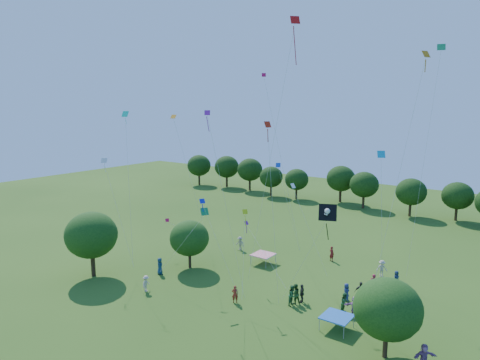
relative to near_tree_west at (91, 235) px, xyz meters
name	(u,v)px	position (x,y,z in m)	size (l,w,h in m)	color
near_tree_west	(91,235)	(0.00, 0.00, 0.00)	(5.24, 5.24, 6.72)	#422B19
near_tree_north	(189,238)	(6.49, 7.51, -1.04)	(4.22, 4.22, 5.21)	#422B19
near_tree_east	(388,309)	(28.87, 3.04, -0.77)	(4.65, 4.65, 5.68)	#422B19
treeline	(376,186)	(13.85, 45.63, -0.26)	(88.01, 8.77, 6.77)	#422B19
tent_red_stripe	(263,255)	(12.26, 13.14, -3.31)	(2.20, 2.20, 1.10)	red
tent_blue	(337,317)	(24.62, 4.61, -3.31)	(2.20, 2.20, 1.10)	blue
crowd_person_0	(160,266)	(5.19, 4.34, -3.48)	(0.86, 0.46, 1.73)	navy
crowd_person_1	(332,254)	(18.07, 18.37, -3.50)	(0.63, 0.41, 1.69)	maroon
crowd_person_2	(345,303)	(24.05, 7.60, -3.47)	(0.87, 0.47, 1.76)	#2A622F
crowd_person_3	(146,284)	(7.27, 0.61, -3.57)	(1.02, 0.46, 1.55)	beige
crowd_person_4	(302,293)	(20.21, 7.19, -3.51)	(0.99, 0.45, 1.68)	#3D3730
crowd_person_5	(424,356)	(31.36, 3.23, -3.48)	(1.62, 0.58, 1.74)	#A35F96
crowd_person_6	(396,278)	(25.93, 15.80, -3.61)	(0.73, 0.40, 1.48)	#1A294C
crowd_person_7	(373,283)	(24.67, 12.89, -3.44)	(0.68, 0.44, 1.81)	maroon
crowd_person_8	(295,294)	(19.84, 6.64, -3.44)	(0.90, 0.48, 1.82)	#2A5424
crowd_person_9	(382,268)	(24.09, 17.16, -3.47)	(1.14, 0.51, 1.75)	beige
crowd_person_10	(361,292)	(24.40, 10.36, -3.42)	(1.08, 0.49, 1.85)	#3C3630
crowd_person_11	(355,307)	(25.04, 7.24, -3.44)	(1.70, 0.61, 1.82)	#9F5DA1
crowd_person_12	(346,292)	(23.25, 9.86, -3.55)	(0.78, 0.42, 1.59)	navy
crowd_person_13	(235,294)	(15.44, 3.64, -3.55)	(0.59, 0.38, 1.59)	maroon
crowd_person_14	(293,295)	(19.80, 6.21, -3.44)	(0.90, 0.49, 1.82)	#25572C
crowd_person_15	(240,243)	(7.53, 15.31, -3.51)	(1.10, 0.49, 1.68)	#A59184
pirate_kite	(326,214)	(25.08, 0.98, 5.76)	(5.94, 3.70, 9.44)	black
red_high_kite	(286,74)	(18.77, 6.21, 15.48)	(4.60, 0.81, 22.96)	red
small_kite_0	(276,135)	(13.32, 13.78, 9.91)	(3.25, 3.35, 19.26)	#DD0D44
small_kite_1	(412,119)	(28.52, 7.30, 11.96)	(2.70, 2.62, 19.76)	orange
small_kite_2	(245,227)	(15.80, 4.60, 2.46)	(1.96, 3.11, 6.93)	yellow
small_kite_3	(200,218)	(11.35, 3.76, 2.73)	(5.01, 1.75, 6.75)	#15773F
small_kite_4	(209,221)	(14.52, 1.36, 3.49)	(3.16, 1.46, 8.38)	#141CCB
small_kite_5	(218,168)	(16.60, -0.02, 8.27)	(1.13, 3.73, 15.63)	purple
small_kite_6	(299,201)	(17.36, 11.55, 3.70)	(4.38, 0.82, 8.42)	white
small_kite_7	(381,172)	(24.51, 13.91, 6.94)	(1.17, 0.66, 11.93)	#0D98CD
small_kite_8	(174,224)	(2.06, 9.76, -0.72)	(3.64, 3.77, 3.01)	#F40E41
small_kite_9	(270,161)	(18.43, 4.40, 8.51)	(2.18, 1.41, 14.71)	red
small_kite_10	(182,146)	(3.59, 9.67, 8.49)	(1.72, 4.21, 15.02)	orange
small_kite_11	(434,97)	(27.84, 17.00, 13.67)	(1.53, 2.30, 21.38)	#178142
small_kite_12	(283,186)	(15.02, 12.56, 4.77)	(0.65, 4.50, 10.33)	blue
small_kite_13	(253,235)	(14.53, 7.75, 0.72)	(5.73, 1.96, 4.89)	#831688
small_kite_14	(109,178)	(0.34, 2.21, 5.63)	(5.00, 0.90, 10.63)	silver
small_kite_15	(127,139)	(1.69, 3.63, 9.53)	(2.93, 2.22, 15.43)	#0ED7A8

